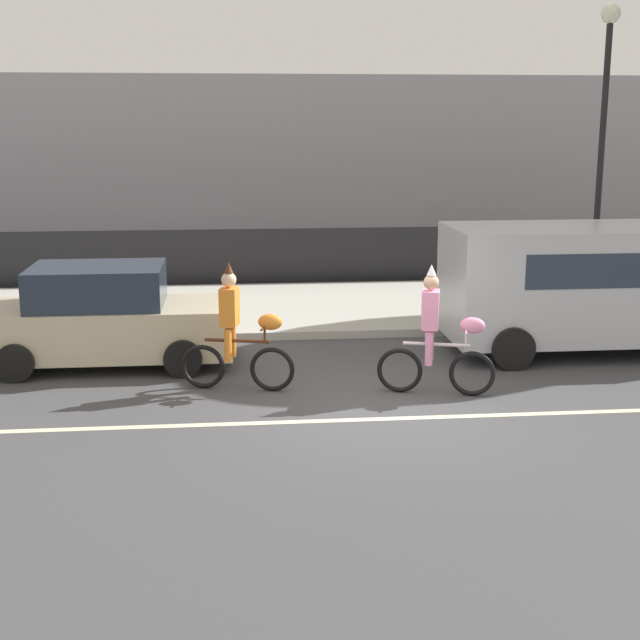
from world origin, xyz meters
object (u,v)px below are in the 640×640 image
Objects in this scene: parked_van_silver at (598,279)px; parade_cyclist_orange at (238,335)px; street_lamp_post at (604,116)px; parade_cyclist_pink at (438,338)px; parked_car_beige at (104,318)px.

parade_cyclist_orange is at bearing -164.93° from parked_van_silver.
street_lamp_post is (0.82, 2.16, 2.71)m from parked_van_silver.
parade_cyclist_pink is 0.33× the size of street_lamp_post.
parade_cyclist_orange and parade_cyclist_pink have the same top height.
parked_van_silver is at bearing -110.81° from street_lamp_post.
parade_cyclist_pink is 0.38× the size of parked_van_silver.
parade_cyclist_pink reaches higher than parked_car_beige.
parade_cyclist_pink is at bearing -9.99° from parade_cyclist_orange.
parade_cyclist_pink is 5.45m from parked_car_beige.
parade_cyclist_orange is 0.33× the size of street_lamp_post.
parade_cyclist_orange is at bearing -36.92° from parked_car_beige.
parade_cyclist_orange is 2.69m from parked_car_beige.
parked_car_beige is at bearing -179.69° from parked_van_silver.
parade_cyclist_orange is 1.00× the size of parade_cyclist_pink.
parked_van_silver reaches higher than parked_car_beige.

